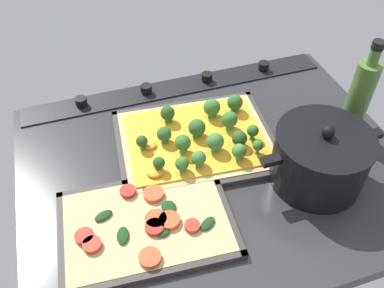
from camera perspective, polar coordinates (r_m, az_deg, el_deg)
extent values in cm
cube|color=#28282B|center=(87.96, 3.26, -3.55)|extent=(80.91, 63.34, 3.00)
cube|color=black|center=(106.35, -2.07, 8.00)|extent=(77.68, 7.00, 0.80)
cylinder|color=black|center=(113.35, 9.95, 10.72)|extent=(2.80, 2.80, 1.80)
cylinder|color=black|center=(107.63, 2.09, 9.36)|extent=(2.80, 2.80, 1.80)
cylinder|color=black|center=(104.12, -6.39, 7.69)|extent=(2.80, 2.80, 1.80)
cylinder|color=black|center=(103.07, -15.19, 5.77)|extent=(2.80, 2.80, 1.80)
cube|color=#33302D|center=(90.97, 0.49, 0.22)|extent=(36.63, 30.02, 0.50)
cube|color=#33302D|center=(100.09, -1.24, 5.46)|extent=(34.34, 4.24, 1.30)
cube|color=#33302D|center=(82.27, 2.60, -5.77)|extent=(34.34, 4.24, 1.30)
cube|color=#33302D|center=(94.93, 10.28, 1.98)|extent=(3.59, 27.08, 1.30)
cube|color=#33302D|center=(89.38, -9.91, -1.30)|extent=(3.59, 27.08, 1.30)
cube|color=tan|center=(90.45, 0.49, 0.55)|extent=(34.03, 27.42, 1.00)
cube|color=gold|center=(89.96, 0.49, 0.87)|extent=(31.27, 24.73, 0.40)
cone|color=#5B9F46|center=(94.77, 2.74, 4.18)|extent=(2.14, 2.14, 1.13)
sphere|color=#386B28|center=(93.46, 2.78, 5.12)|extent=(3.90, 3.90, 3.90)
cone|color=#4D8B3F|center=(89.91, 0.68, 1.42)|extent=(2.08, 2.08, 0.91)
sphere|color=#2D5B23|center=(88.63, 0.69, 2.30)|extent=(3.78, 3.78, 3.78)
cone|color=#427635|center=(87.53, -6.91, -0.35)|extent=(1.38, 1.38, 1.24)
sphere|color=#264C1C|center=(86.43, -7.00, 0.38)|extent=(2.50, 2.50, 2.50)
cone|color=#427635|center=(82.94, -4.57, -3.36)|extent=(1.36, 1.36, 1.26)
sphere|color=#264C1C|center=(81.79, -4.63, -2.63)|extent=(2.47, 2.47, 2.47)
cone|color=#5B9F46|center=(82.77, -1.39, -3.45)|extent=(1.55, 1.55, 0.99)
sphere|color=#386B28|center=(81.62, -1.41, -2.73)|extent=(2.82, 2.82, 2.82)
cone|color=#427635|center=(93.47, -3.38, 3.47)|extent=(1.81, 1.81, 1.16)
sphere|color=#264C1C|center=(92.29, -3.42, 4.32)|extent=(3.28, 3.28, 3.28)
cone|color=#5B9F46|center=(86.26, -1.28, -0.74)|extent=(1.89, 1.89, 1.35)
sphere|color=#386B28|center=(84.86, -1.30, 0.19)|extent=(3.43, 3.43, 3.43)
cone|color=#4D8B3F|center=(88.71, -3.83, 0.60)|extent=(1.76, 1.76, 1.03)
sphere|color=#2D5B23|center=(87.52, -3.89, 1.41)|extent=(3.20, 3.20, 3.20)
cone|color=#427635|center=(88.28, 6.54, 0.01)|extent=(1.79, 1.79, 0.87)
sphere|color=#264C1C|center=(87.12, 6.63, 0.79)|extent=(3.26, 3.26, 3.26)
cone|color=#4D8B3F|center=(89.96, 8.35, 1.07)|extent=(1.43, 1.43, 1.39)
sphere|color=#2D5B23|center=(88.82, 8.46, 1.85)|extent=(2.60, 2.60, 2.60)
cone|color=#5B9F46|center=(87.03, 9.04, -0.91)|extent=(1.24, 1.24, 1.37)
sphere|color=#386B28|center=(85.95, 9.15, -0.20)|extent=(2.26, 2.26, 2.26)
cone|color=#68AD54|center=(83.79, 0.93, -2.70)|extent=(1.68, 1.68, 0.92)
sphere|color=#427533|center=(82.61, 0.94, -1.95)|extent=(3.05, 3.05, 3.05)
cone|color=#5B9F46|center=(91.91, 5.17, 2.52)|extent=(1.98, 1.98, 1.26)
sphere|color=#386B28|center=(90.59, 5.25, 3.44)|extent=(3.60, 3.60, 3.60)
cone|color=#68AD54|center=(86.83, 3.20, -0.55)|extent=(2.04, 2.04, 1.09)
sphere|color=#427533|center=(85.46, 3.25, 0.36)|extent=(3.72, 3.72, 3.72)
cone|color=#4D8B3F|center=(96.74, 5.91, 4.92)|extent=(1.99, 1.99, 1.04)
sphere|color=#2D5B23|center=(95.55, 6.00, 5.78)|extent=(3.62, 3.62, 3.62)
cone|color=#68AD54|center=(85.53, 6.48, -1.74)|extent=(1.67, 1.67, 1.05)
sphere|color=#427533|center=(84.34, 6.57, -0.96)|extent=(3.04, 3.04, 3.04)
ellipsoid|color=gold|center=(87.92, -5.86, -0.17)|extent=(2.89, 2.82, 0.95)
ellipsoid|color=gold|center=(94.78, -3.47, 4.00)|extent=(2.74, 3.05, 0.89)
ellipsoid|color=gold|center=(82.51, -5.16, -3.84)|extent=(4.37, 4.10, 1.26)
cube|color=#33302D|center=(77.51, -6.32, -11.17)|extent=(33.29, 24.10, 0.50)
cube|color=#33302D|center=(83.46, -7.53, -5.26)|extent=(31.82, 3.47, 1.30)
cube|color=#33302D|center=(71.84, -4.90, -17.69)|extent=(31.82, 3.47, 1.30)
cube|color=#33302D|center=(79.14, 4.75, -8.79)|extent=(2.76, 21.92, 1.30)
cube|color=#33302D|center=(78.23, -17.72, -12.83)|extent=(2.76, 21.92, 1.30)
cube|color=tan|center=(76.93, -6.36, -10.88)|extent=(30.73, 21.54, 0.90)
cylinder|color=#B22319|center=(76.18, -14.73, -12.34)|extent=(3.38, 3.38, 1.00)
cylinder|color=#B22319|center=(75.13, -5.22, -11.47)|extent=(3.50, 3.50, 1.00)
cylinder|color=#D14723|center=(79.59, -5.36, -6.94)|extent=(3.97, 3.97, 1.00)
cylinder|color=#D14723|center=(75.76, -3.16, -10.58)|extent=(3.95, 3.95, 1.00)
cylinder|color=red|center=(74.98, 0.03, -11.35)|extent=(2.85, 2.85, 1.00)
cylinder|color=#D14723|center=(76.06, -5.03, -10.41)|extent=(4.03, 4.03, 1.00)
cylinder|color=#B22319|center=(80.58, -8.91, -6.54)|extent=(3.05, 3.05, 1.00)
cylinder|color=#D14723|center=(72.01, -5.87, -15.48)|extent=(3.87, 3.87, 1.00)
cylinder|color=red|center=(74.94, -13.72, -13.47)|extent=(3.31, 3.31, 1.00)
ellipsoid|color=#193819|center=(80.38, -5.97, -6.41)|extent=(3.36, 3.32, 0.60)
ellipsoid|color=#193819|center=(74.63, -4.07, -12.07)|extent=(3.12, 2.75, 0.60)
ellipsoid|color=#193819|center=(75.03, -9.60, -12.44)|extent=(2.91, 4.04, 0.60)
ellipsoid|color=#193819|center=(75.46, 2.19, -10.99)|extent=(3.96, 3.49, 0.60)
ellipsoid|color=#193819|center=(78.09, -12.22, -9.72)|extent=(3.95, 2.95, 0.60)
ellipsoid|color=#193819|center=(77.66, -3.26, -8.72)|extent=(2.90, 3.13, 0.60)
cylinder|color=black|center=(83.92, 17.30, -2.11)|extent=(18.41, 18.41, 11.05)
cylinder|color=black|center=(79.88, 18.19, 0.79)|extent=(18.78, 18.78, 0.80)
sphere|color=black|center=(78.83, 18.44, 1.63)|extent=(2.40, 2.40, 2.40)
cube|color=black|center=(87.50, 23.86, 1.21)|extent=(3.60, 2.00, 1.20)
cube|color=black|center=(76.58, 10.91, -2.25)|extent=(3.60, 2.00, 1.20)
cylinder|color=#476B2D|center=(94.62, 22.03, 5.67)|extent=(4.87, 4.87, 18.46)
cylinder|color=#476B2D|center=(88.68, 23.94, 11.13)|extent=(2.19, 2.19, 3.50)
cylinder|color=black|center=(87.44, 24.43, 12.50)|extent=(2.44, 2.44, 1.60)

